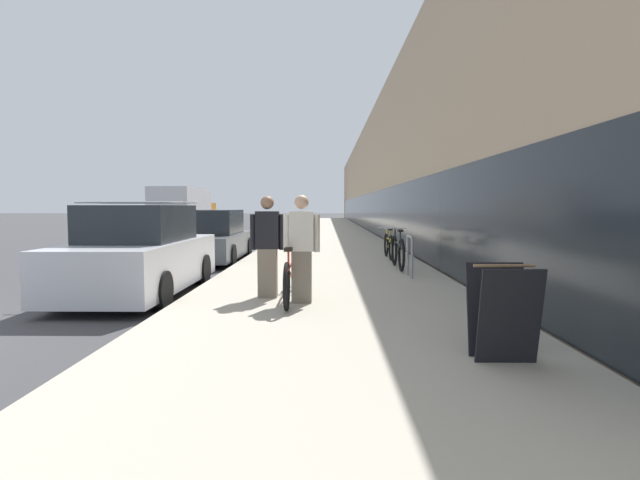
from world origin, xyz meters
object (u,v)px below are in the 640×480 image
at_px(sandwich_board_sign, 503,312).
at_px(tandem_bicycle, 291,275).
at_px(person_rider, 302,249).
at_px(person_bystander, 267,247).
at_px(vintage_roadster_curbside, 209,238).
at_px(bike_rack_hoop, 410,252).
at_px(cruiser_bike_middle, 389,245).
at_px(moving_truck, 184,210).
at_px(cruiser_bike_nearest, 398,252).
at_px(parked_sedan_curbside, 140,255).

bearing_deg(sandwich_board_sign, tandem_bicycle, 125.09).
xyz_separation_m(person_rider, person_bystander, (-0.56, 0.41, -0.00)).
height_order(tandem_bicycle, sandwich_board_sign, sandwich_board_sign).
xyz_separation_m(tandem_bicycle, person_bystander, (-0.38, 0.07, 0.44)).
distance_m(tandem_bicycle, vintage_roadster_curbside, 7.16).
height_order(bike_rack_hoop, cruiser_bike_middle, cruiser_bike_middle).
distance_m(tandem_bicycle, moving_truck, 23.38).
distance_m(person_bystander, cruiser_bike_nearest, 4.54).
bearing_deg(person_bystander, parked_sedan_curbside, 156.37).
bearing_deg(person_rider, bike_rack_hoop, 52.84).
relative_size(tandem_bicycle, bike_rack_hoop, 3.12).
bearing_deg(sandwich_board_sign, moving_truck, 111.92).
bearing_deg(tandem_bicycle, bike_rack_hoop, 46.78).
distance_m(tandem_bicycle, sandwich_board_sign, 3.80).
bearing_deg(person_bystander, cruiser_bike_middle, 65.97).
bearing_deg(tandem_bicycle, person_rider, -62.59).
distance_m(person_rider, cruiser_bike_middle, 6.69).
bearing_deg(cruiser_bike_nearest, parked_sedan_curbside, -151.90).
relative_size(person_bystander, sandwich_board_sign, 1.77).
xyz_separation_m(person_rider, bike_rack_hoop, (2.07, 2.73, -0.29)).
height_order(cruiser_bike_nearest, sandwich_board_sign, cruiser_bike_nearest).
bearing_deg(moving_truck, person_rider, -70.08).
xyz_separation_m(cruiser_bike_nearest, vintage_roadster_curbside, (-5.03, 2.80, 0.13)).
height_order(cruiser_bike_middle, moving_truck, moving_truck).
bearing_deg(person_rider, vintage_roadster_curbside, 113.50).
xyz_separation_m(cruiser_bike_middle, sandwich_board_sign, (-0.08, -9.11, 0.09)).
height_order(parked_sedan_curbside, moving_truck, moving_truck).
bearing_deg(bike_rack_hoop, sandwich_board_sign, -90.60).
bearing_deg(tandem_bicycle, moving_truck, 109.80).
distance_m(tandem_bicycle, cruiser_bike_middle, 6.41).
bearing_deg(sandwich_board_sign, cruiser_bike_nearest, 89.88).
distance_m(cruiser_bike_middle, moving_truck, 18.97).
height_order(cruiser_bike_nearest, parked_sedan_curbside, parked_sedan_curbside).
relative_size(vintage_roadster_curbside, moving_truck, 0.62).
xyz_separation_m(person_rider, vintage_roadster_curbside, (-3.01, 6.91, -0.29)).
relative_size(cruiser_bike_nearest, cruiser_bike_middle, 1.10).
height_order(cruiser_bike_middle, sandwich_board_sign, sandwich_board_sign).
height_order(sandwich_board_sign, vintage_roadster_curbside, vintage_roadster_curbside).
relative_size(sandwich_board_sign, parked_sedan_curbside, 0.21).
bearing_deg(bike_rack_hoop, cruiser_bike_nearest, 91.77).
relative_size(parked_sedan_curbside, moving_truck, 0.59).
relative_size(tandem_bicycle, parked_sedan_curbside, 0.61).
distance_m(cruiser_bike_nearest, sandwich_board_sign, 6.88).
bearing_deg(person_rider, parked_sedan_curbside, 153.78).
relative_size(cruiser_bike_nearest, sandwich_board_sign, 2.09).
height_order(person_bystander, vintage_roadster_curbside, person_bystander).
relative_size(person_rider, sandwich_board_sign, 1.78).
xyz_separation_m(bike_rack_hoop, moving_truck, (-10.16, 19.60, 0.68)).
height_order(bike_rack_hoop, vintage_roadster_curbside, vintage_roadster_curbside).
xyz_separation_m(sandwich_board_sign, parked_sedan_curbside, (-4.96, 4.23, 0.12)).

